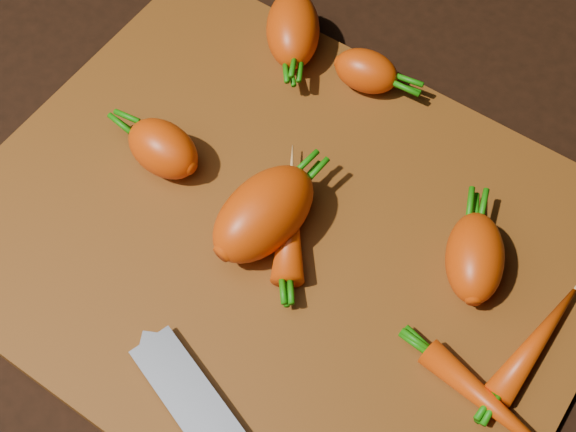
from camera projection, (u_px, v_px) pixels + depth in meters
The scene contains 10 objects.
ground at pixel (281, 246), 0.66m from camera, with size 2.00×2.00×0.01m, color black.
cutting_board at pixel (281, 239), 0.65m from camera, with size 0.50×0.40×0.01m, color #65350F.
carrot_0 at pixel (163, 149), 0.66m from camera, with size 0.07×0.04×0.04m, color #E2450B.
carrot_1 at pixel (293, 29), 0.72m from camera, with size 0.08×0.05×0.05m, color #E2450B.
carrot_2 at pixel (264, 214), 0.62m from camera, with size 0.10×0.06×0.06m, color #E2450B.
carrot_3 at pixel (366, 71), 0.71m from camera, with size 0.06×0.04×0.04m, color #E2450B.
carrot_4 at pixel (475, 258), 0.61m from camera, with size 0.08×0.04×0.04m, color #E2450B.
carrot_5 at pixel (537, 342), 0.59m from camera, with size 0.11×0.02×0.02m, color #E2450B.
carrot_6 at pixel (497, 410), 0.56m from camera, with size 0.13×0.02×0.02m, color #E2450B.
carrot_7 at pixel (289, 223), 0.64m from camera, with size 0.10×0.03×0.03m, color #E2450B.
Camera 1 is at (0.18, -0.25, 0.58)m, focal length 50.00 mm.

